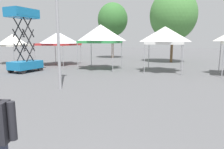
{
  "coord_description": "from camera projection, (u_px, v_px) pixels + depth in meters",
  "views": [
    {
      "loc": [
        1.72,
        -1.01,
        2.35
      ],
      "look_at": [
        -0.38,
        5.02,
        1.3
      ],
      "focal_mm": 32.72,
      "sensor_mm": 36.0,
      "label": 1
    }
  ],
  "objects": [
    {
      "name": "scissor_lift",
      "position": [
        25.0,
        54.0,
        15.5
      ],
      "size": [
        1.61,
        2.42,
        4.7
      ],
      "color": "black",
      "rests_on": "ground"
    },
    {
      "name": "tree_behind_tents_right",
      "position": [
        113.0,
        20.0,
        27.76
      ],
      "size": [
        4.06,
        4.06,
        7.48
      ],
      "color": "brown",
      "rests_on": "ground"
    },
    {
      "name": "canopy_tent_far_left",
      "position": [
        58.0,
        39.0,
        20.13
      ],
      "size": [
        3.49,
        3.49,
        3.23
      ],
      "color": "#9E9EA3",
      "rests_on": "ground"
    },
    {
      "name": "canopy_tent_far_right",
      "position": [
        165.0,
        35.0,
        15.38
      ],
      "size": [
        2.85,
        2.85,
        3.43
      ],
      "color": "#9E9EA3",
      "rests_on": "ground"
    },
    {
      "name": "canopy_tent_behind_center",
      "position": [
        101.0,
        34.0,
        16.92
      ],
      "size": [
        3.22,
        3.22,
        3.7
      ],
      "color": "#9E9EA3",
      "rests_on": "ground"
    },
    {
      "name": "canopy_tent_left_of_center",
      "position": [
        13.0,
        40.0,
        21.28
      ],
      "size": [
        2.85,
        2.85,
        3.05
      ],
      "color": "#9E9EA3",
      "rests_on": "ground"
    },
    {
      "name": "tree_behind_tents_left",
      "position": [
        173.0,
        15.0,
        21.87
      ],
      "size": [
        4.98,
        4.98,
        7.85
      ],
      "color": "brown",
      "rests_on": "ground"
    }
  ]
}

